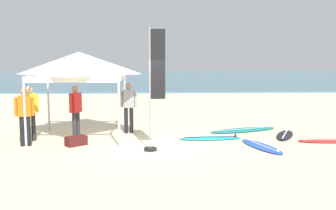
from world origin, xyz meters
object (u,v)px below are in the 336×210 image
(canopy_tent, at_px, (79,63))
(surfboard_black, at_px, (285,135))
(surfboard_teal, at_px, (243,130))
(person_red, at_px, (76,109))
(surfboard_blue, at_px, (262,146))
(gear_bag_near_tent, at_px, (76,141))
(person_yellow, at_px, (30,109))
(surfboard_cyan, at_px, (211,138))
(banner_flag, at_px, (154,94))
(person_orange, at_px, (25,113))
(person_grey, at_px, (129,104))
(surfboard_red, at_px, (329,141))

(canopy_tent, relative_size, surfboard_black, 1.52)
(surfboard_teal, bearing_deg, person_red, -167.36)
(surfboard_blue, bearing_deg, gear_bag_near_tent, 174.78)
(person_yellow, height_order, gear_bag_near_tent, person_yellow)
(surfboard_teal, bearing_deg, surfboard_cyan, -135.29)
(gear_bag_near_tent, bearing_deg, surfboard_teal, 20.60)
(person_red, distance_m, banner_flag, 2.93)
(surfboard_blue, xyz_separation_m, person_orange, (-6.86, 0.52, 0.95))
(surfboard_cyan, height_order, person_grey, person_grey)
(person_red, bearing_deg, person_yellow, -174.91)
(surfboard_cyan, relative_size, surfboard_red, 1.01)
(surfboard_teal, xyz_separation_m, banner_flag, (-3.16, -2.78, 1.54))
(surfboard_cyan, xyz_separation_m, surfboard_red, (3.58, -0.55, 0.00))
(surfboard_cyan, bearing_deg, surfboard_black, 8.80)
(gear_bag_near_tent, bearing_deg, person_grey, 51.44)
(surfboard_black, distance_m, surfboard_cyan, 2.55)
(surfboard_cyan, xyz_separation_m, surfboard_blue, (1.30, -1.19, -0.00))
(surfboard_teal, relative_size, gear_bag_near_tent, 4.43)
(person_orange, relative_size, gear_bag_near_tent, 2.85)
(person_grey, bearing_deg, gear_bag_near_tent, -128.56)
(surfboard_red, relative_size, surfboard_blue, 0.96)
(person_grey, height_order, gear_bag_near_tent, person_grey)
(gear_bag_near_tent, bearing_deg, surfboard_red, 1.15)
(canopy_tent, bearing_deg, person_grey, 24.62)
(person_grey, height_order, banner_flag, banner_flag)
(surfboard_teal, xyz_separation_m, surfboard_red, (2.22, -1.90, 0.00))
(surfboard_cyan, relative_size, gear_bag_near_tent, 3.32)
(surfboard_blue, bearing_deg, person_orange, 175.70)
(person_red, height_order, person_grey, same)
(person_grey, distance_m, banner_flag, 2.75)
(person_grey, bearing_deg, surfboard_black, -8.07)
(person_orange, relative_size, banner_flag, 0.50)
(person_grey, bearing_deg, banner_flag, -71.68)
(canopy_tent, height_order, banner_flag, banner_flag)
(surfboard_red, xyz_separation_m, surfboard_blue, (-2.29, -0.65, -0.00))
(canopy_tent, height_order, surfboard_cyan, canopy_tent)
(surfboard_blue, xyz_separation_m, person_yellow, (-6.89, 1.17, 0.95))
(surfboard_red, bearing_deg, surfboard_blue, -164.22)
(person_red, height_order, gear_bag_near_tent, person_red)
(surfboard_cyan, bearing_deg, surfboard_teal, 44.71)
(person_yellow, xyz_separation_m, gear_bag_near_tent, (1.50, -0.68, -0.85))
(surfboard_teal, height_order, person_red, person_red)
(canopy_tent, relative_size, person_red, 1.63)
(person_red, distance_m, person_grey, 1.89)
(person_red, bearing_deg, person_grey, 32.84)
(gear_bag_near_tent, bearing_deg, person_yellow, 155.78)
(surfboard_red, relative_size, person_yellow, 1.16)
(banner_flag, bearing_deg, person_grey, 108.32)
(canopy_tent, relative_size, person_orange, 1.63)
(surfboard_black, distance_m, person_red, 6.82)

